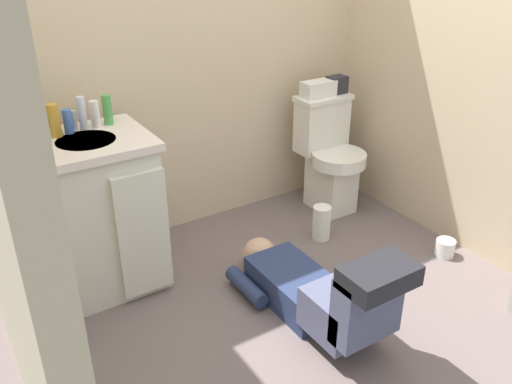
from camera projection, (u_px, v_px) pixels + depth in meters
ground_plane at (287, 304)px, 2.76m from camera, size 2.86×3.02×0.04m
wall_back at (184, 30)px, 3.01m from camera, size 2.52×0.08×2.40m
wall_right at (483, 37)px, 2.80m from camera, size 0.08×2.02×2.40m
toilet at (329, 156)px, 3.52m from camera, size 0.36×0.46×0.75m
vanity_cabinet at (97, 213)px, 2.72m from camera, size 0.60×0.53×0.82m
faucet at (75, 120)px, 2.62m from camera, size 0.02×0.02×0.10m
person_plumber at (317, 291)px, 2.54m from camera, size 0.39×1.06×0.52m
tissue_box at (318, 89)px, 3.38m from camera, size 0.22×0.11×0.10m
toiletry_bag at (337, 85)px, 3.45m from camera, size 0.12×0.09×0.11m
soap_dispenser at (34, 125)px, 2.51m from camera, size 0.06×0.06×0.17m
bottle_amber at (54, 121)px, 2.53m from camera, size 0.05×0.05×0.16m
bottle_blue at (68, 121)px, 2.58m from camera, size 0.04×0.04×0.12m
bottle_clear at (82, 113)px, 2.62m from camera, size 0.04×0.04×0.16m
bottle_white at (95, 114)px, 2.65m from camera, size 0.05×0.05×0.14m
bottle_green at (107, 110)px, 2.69m from camera, size 0.05×0.05×0.15m
paper_towel_roll at (321, 223)px, 3.26m from camera, size 0.11×0.11×0.21m
toilet_paper_roll at (445, 248)px, 3.11m from camera, size 0.11×0.11×0.10m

